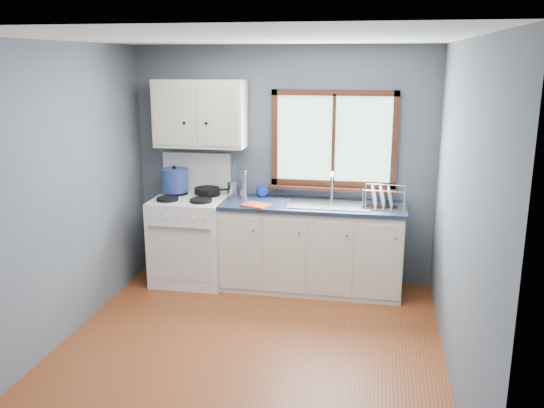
% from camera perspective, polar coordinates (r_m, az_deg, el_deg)
% --- Properties ---
extents(floor, '(3.20, 3.60, 0.02)m').
position_cam_1_polar(floor, '(4.90, -2.60, -14.69)').
color(floor, brown).
rests_on(floor, ground).
extents(ceiling, '(3.20, 3.60, 0.02)m').
position_cam_1_polar(ceiling, '(4.29, -2.99, 16.23)').
color(ceiling, white).
rests_on(ceiling, wall_back).
extents(wall_back, '(3.20, 0.02, 2.50)m').
position_cam_1_polar(wall_back, '(6.17, 1.11, 3.87)').
color(wall_back, '#565E65').
rests_on(wall_back, ground).
extents(wall_front, '(3.20, 0.02, 2.50)m').
position_cam_1_polar(wall_front, '(2.79, -11.49, -9.44)').
color(wall_front, '#565E65').
rests_on(wall_front, ground).
extents(wall_left, '(0.02, 3.60, 2.50)m').
position_cam_1_polar(wall_left, '(5.05, -20.87, 0.59)').
color(wall_left, '#565E65').
rests_on(wall_left, ground).
extents(wall_right, '(0.02, 3.60, 2.50)m').
position_cam_1_polar(wall_right, '(4.36, 18.28, -1.24)').
color(wall_right, '#565E65').
rests_on(wall_right, ground).
extents(gas_range, '(0.76, 0.69, 1.36)m').
position_cam_1_polar(gas_range, '(6.26, -8.07, -3.26)').
color(gas_range, white).
rests_on(gas_range, floor).
extents(base_cabinets, '(1.85, 0.60, 0.88)m').
position_cam_1_polar(base_cabinets, '(6.02, 3.90, -4.68)').
color(base_cabinets, beige).
rests_on(base_cabinets, floor).
extents(countertop, '(1.89, 0.64, 0.04)m').
position_cam_1_polar(countertop, '(5.88, 3.98, -0.16)').
color(countertop, '#172236').
rests_on(countertop, base_cabinets).
extents(sink, '(0.84, 0.46, 0.44)m').
position_cam_1_polar(sink, '(5.88, 5.72, -0.63)').
color(sink, silver).
rests_on(sink, countertop).
extents(window, '(1.36, 0.10, 1.03)m').
position_cam_1_polar(window, '(6.03, 6.10, 5.72)').
color(window, '#9EC6A8').
rests_on(window, wall_back).
extents(upper_cabinets, '(0.95, 0.35, 0.70)m').
position_cam_1_polar(upper_cabinets, '(6.11, -7.14, 8.88)').
color(upper_cabinets, beige).
rests_on(upper_cabinets, wall_back).
extents(skillet, '(0.44, 0.36, 0.05)m').
position_cam_1_polar(skillet, '(6.20, -6.42, 1.36)').
color(skillet, black).
rests_on(skillet, gas_range).
extents(stockpot, '(0.37, 0.37, 0.29)m').
position_cam_1_polar(stockpot, '(6.29, -9.62, 2.37)').
color(stockpot, navy).
rests_on(stockpot, gas_range).
extents(utensil_crock, '(0.14, 0.14, 0.39)m').
position_cam_1_polar(utensil_crock, '(6.22, -3.88, 1.60)').
color(utensil_crock, silver).
rests_on(utensil_crock, countertop).
extents(thermos, '(0.08, 0.08, 0.31)m').
position_cam_1_polar(thermos, '(6.07, -2.83, 1.99)').
color(thermos, silver).
rests_on(thermos, countertop).
extents(soap_bottle, '(0.14, 0.14, 0.28)m').
position_cam_1_polar(soap_bottle, '(6.09, -0.92, 1.95)').
color(soap_bottle, '#1028C0').
rests_on(soap_bottle, countertop).
extents(dish_towel, '(0.32, 0.28, 0.02)m').
position_cam_1_polar(dish_towel, '(5.76, -1.55, -0.13)').
color(dish_towel, '#C74926').
rests_on(dish_towel, countertop).
extents(dish_rack, '(0.44, 0.35, 0.22)m').
position_cam_1_polar(dish_rack, '(5.82, 10.94, 0.23)').
color(dish_rack, silver).
rests_on(dish_rack, countertop).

